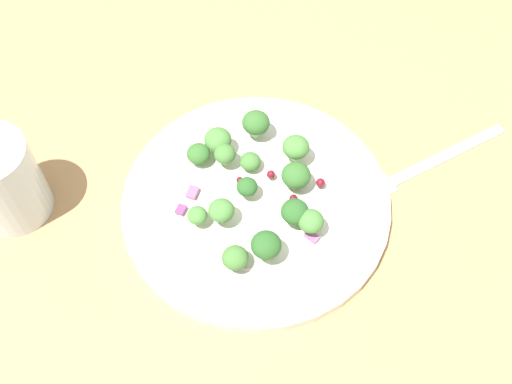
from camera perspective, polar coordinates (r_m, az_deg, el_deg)
ground_plane at (r=68.24cm, az=-0.50°, el=1.04°), size 180.00×180.00×2.00cm
plate at (r=64.63cm, az=0.00°, el=-0.87°), size 27.43×27.43×1.70cm
dressing_pool at (r=64.26cm, az=0.00°, el=-0.67°), size 15.91×15.91×0.20cm
broccoli_floret_0 at (r=61.61cm, az=-5.31°, el=-2.13°), size 1.97×1.97×2.00cm
broccoli_floret_1 at (r=61.14cm, az=3.52°, el=-1.82°), size 2.75×2.75×2.78cm
broccoli_floret_2 at (r=63.44cm, az=3.62°, el=1.47°), size 2.97×2.97×3.00cm
broccoli_floret_3 at (r=64.98cm, az=-2.83°, el=3.42°), size 2.26×2.26×2.29cm
broccoli_floret_4 at (r=65.10cm, az=3.61°, el=4.03°), size 2.81×2.81×2.85cm
broccoli_floret_5 at (r=60.77cm, az=4.96°, el=-2.66°), size 2.52×2.52×2.56cm
broccoli_floret_6 at (r=65.89cm, az=-3.57°, el=4.56°), size 2.87×2.87×2.90cm
broccoli_floret_7 at (r=59.25cm, az=-1.88°, el=-5.98°), size 2.53×2.53×2.56cm
broccoli_floret_8 at (r=61.15cm, az=-3.14°, el=-1.71°), size 2.56×2.56×2.59cm
broccoli_floret_9 at (r=67.10cm, az=-0.01°, el=6.23°), size 2.96×2.96×3.00cm
broccoli_floret_10 at (r=62.84cm, az=-0.82°, el=0.45°), size 2.12×2.12×2.15cm
broccoli_floret_11 at (r=65.85cm, az=-5.20°, el=3.42°), size 2.47×2.47×2.50cm
broccoli_floret_12 at (r=58.91cm, az=0.91°, el=-4.82°), size 2.90×2.90×2.94cm
broccoli_floret_13 at (r=65.48cm, az=-0.31°, el=2.95°), size 2.18×2.18×2.21cm
cranberry_0 at (r=66.80cm, az=-5.14°, el=3.16°), size 0.95×0.95×0.95cm
cranberry_1 at (r=63.58cm, az=3.39°, el=-0.60°), size 0.85×0.85×0.85cm
cranberry_2 at (r=59.93cm, az=-1.28°, el=-6.30°), size 0.91×0.91×0.91cm
cranberry_3 at (r=61.24cm, az=0.38°, el=-4.68°), size 0.74×0.74×0.74cm
cranberry_4 at (r=64.60cm, az=5.83°, el=0.84°), size 0.94×0.94×0.94cm
cranberry_5 at (r=64.95cm, az=-1.14°, el=0.89°), size 0.72×0.72×0.72cm
cranberry_6 at (r=64.63cm, az=1.15°, el=1.31°), size 0.88×0.88×0.88cm
onion_bit_0 at (r=63.51cm, az=-6.79°, el=-1.59°), size 1.20×1.06×0.43cm
onion_bit_1 at (r=64.39cm, az=-5.75°, el=-0.02°), size 1.56×1.33×0.52cm
onion_bit_2 at (r=61.91cm, az=5.05°, el=-4.02°), size 1.05×1.51×0.44cm
fork at (r=70.29cm, az=15.06°, el=2.38°), size 17.19×10.49×0.50cm
water_glass at (r=66.05cm, az=-21.90°, el=0.95°), size 7.44×7.44×9.61cm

